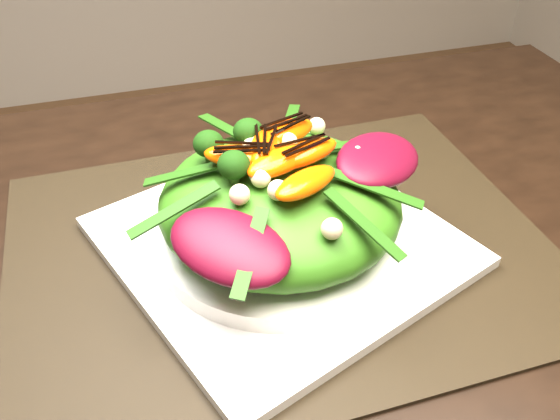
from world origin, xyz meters
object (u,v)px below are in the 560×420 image
object	(u,v)px
plate_base	(280,241)
orange_segment	(261,142)
salad_bowl	(280,230)
placemat	(280,247)
lettuce_mound	(280,202)

from	to	relation	value
plate_base	orange_segment	bearing A→B (deg)	103.28
salad_bowl	orange_segment	distance (m)	0.08
salad_bowl	plate_base	bearing A→B (deg)	-90.00
placemat	plate_base	world-z (taller)	plate_base
salad_bowl	orange_segment	bearing A→B (deg)	103.28
plate_base	lettuce_mound	size ratio (longest dim) A/B	1.31
placemat	salad_bowl	xyz separation A→B (m)	(0.00, 0.00, 0.02)
placemat	lettuce_mound	world-z (taller)	lettuce_mound
plate_base	salad_bowl	size ratio (longest dim) A/B	1.22
placemat	orange_segment	size ratio (longest dim) A/B	7.59
placemat	orange_segment	world-z (taller)	orange_segment
lettuce_mound	plate_base	bearing A→B (deg)	0.00
salad_bowl	lettuce_mound	world-z (taller)	lettuce_mound
plate_base	lettuce_mound	xyz separation A→B (m)	(0.00, 0.00, 0.05)
plate_base	salad_bowl	bearing A→B (deg)	90.00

